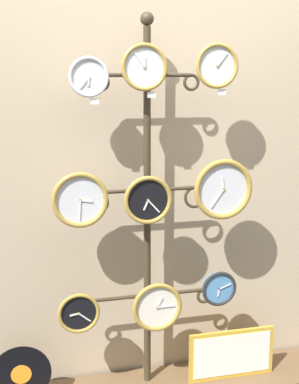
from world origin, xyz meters
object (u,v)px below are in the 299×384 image
vinyl_record (21,374)px  clock_middle_right (223,189)px  display_stand (147,271)px  clock_middle_center (148,200)px  clock_top_left (89,77)px  clock_top_right (217,66)px  clock_middle_left (80,200)px  clock_bottom_left (79,313)px  picture_frame (232,354)px  clock_bottom_right (219,288)px  clock_bottom_center (157,307)px  clock_top_center (144,67)px

vinyl_record → clock_middle_right: bearing=-3.7°
display_stand → clock_middle_center: display_stand is taller
clock_top_left → clock_top_right: bearing=-3.0°
clock_middle_left → clock_bottom_left: bearing=-143.2°
clock_middle_center → clock_middle_right: (0.40, -0.00, 0.03)m
picture_frame → clock_bottom_right: bearing=-178.8°
clock_bottom_center → picture_frame: (0.44, 0.02, -0.34)m
display_stand → vinyl_record: bearing=-176.6°
clock_bottom_right → picture_frame: bearing=1.2°
clock_top_center → clock_middle_right: size_ratio=0.71×
clock_bottom_right → vinyl_record: 1.12m
display_stand → clock_middle_left: bearing=-166.6°
clock_bottom_left → clock_bottom_center: bearing=-1.1°
clock_top_left → clock_middle_right: (0.67, -0.04, -0.56)m
clock_top_right → clock_middle_right: size_ratio=0.70×
display_stand → clock_bottom_right: display_stand is taller
display_stand → clock_middle_right: display_stand is taller
display_stand → clock_bottom_left: display_stand is taller
clock_bottom_right → clock_top_left: bearing=178.3°
clock_top_right → clock_bottom_center: 1.26m
clock_bottom_center → picture_frame: bearing=3.0°
picture_frame → clock_middle_center: bearing=-177.8°
clock_middle_right → clock_bottom_left: clock_middle_right is taller
display_stand → clock_middle_right: 0.59m
clock_top_left → clock_top_right: (0.62, -0.03, 0.05)m
clock_middle_right → vinyl_record: bearing=176.3°
display_stand → clock_middle_center: (-0.02, -0.11, 0.41)m
clock_top_left → clock_middle_center: clock_top_left is taller
display_stand → clock_middle_right: size_ratio=6.38×
clock_bottom_left → clock_bottom_right: clock_bottom_right is taller
clock_middle_left → clock_bottom_left: clock_middle_left is taller
display_stand → clock_top_left: display_stand is taller
clock_middle_left → clock_middle_right: 0.73m
clock_middle_right → clock_bottom_right: clock_middle_right is taller
clock_top_right → clock_middle_right: clock_top_right is taller
clock_bottom_left → picture_frame: clock_bottom_left is taller
picture_frame → display_stand: bearing=169.2°
clock_top_left → display_stand: bearing=13.2°
clock_top_center → picture_frame: 1.64m
clock_bottom_right → picture_frame: size_ratio=0.39×
vinyl_record → picture_frame: bearing=-2.4°
picture_frame → clock_bottom_center: bearing=-177.0°
vinyl_record → clock_bottom_right: bearing=-2.7°
clock_top_right → clock_bottom_left: size_ratio=1.03×
display_stand → clock_bottom_center: 0.20m
display_stand → clock_bottom_center: display_stand is taller
clock_middle_center → clock_middle_right: 0.40m
clock_bottom_left → clock_middle_left: bearing=36.8°
clock_bottom_center → clock_bottom_right: bearing=3.5°
display_stand → clock_bottom_left: bearing=-164.8°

